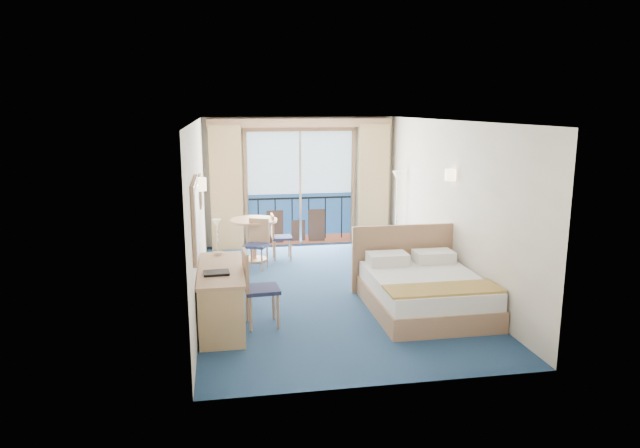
{
  "coord_description": "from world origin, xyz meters",
  "views": [
    {
      "loc": [
        -1.64,
        -8.65,
        2.92
      ],
      "look_at": [
        -0.1,
        0.2,
        1.06
      ],
      "focal_mm": 32.0,
      "sensor_mm": 36.0,
      "label": 1
    }
  ],
  "objects_px": {
    "table_chair_a": "(278,234)",
    "table_chair_b": "(258,240)",
    "desk": "(222,305)",
    "armchair": "(398,245)",
    "desk_chair": "(255,284)",
    "floor_lamp": "(397,191)",
    "round_table": "(254,229)",
    "nightstand": "(425,262)",
    "bed": "(424,290)"
  },
  "relations": [
    {
      "from": "desk",
      "to": "table_chair_a",
      "type": "bearing_deg",
      "value": 73.77
    },
    {
      "from": "nightstand",
      "to": "floor_lamp",
      "type": "relative_size",
      "value": 0.36
    },
    {
      "from": "floor_lamp",
      "to": "round_table",
      "type": "distance_m",
      "value": 2.95
    },
    {
      "from": "round_table",
      "to": "floor_lamp",
      "type": "bearing_deg",
      "value": 3.19
    },
    {
      "from": "table_chair_b",
      "to": "desk",
      "type": "bearing_deg",
      "value": -78.5
    },
    {
      "from": "table_chair_a",
      "to": "armchair",
      "type": "bearing_deg",
      "value": -104.6
    },
    {
      "from": "floor_lamp",
      "to": "desk_chair",
      "type": "bearing_deg",
      "value": -130.99
    },
    {
      "from": "nightstand",
      "to": "armchair",
      "type": "height_order",
      "value": "armchair"
    },
    {
      "from": "round_table",
      "to": "table_chair_a",
      "type": "distance_m",
      "value": 0.47
    },
    {
      "from": "floor_lamp",
      "to": "table_chair_b",
      "type": "bearing_deg",
      "value": -166.87
    },
    {
      "from": "nightstand",
      "to": "floor_lamp",
      "type": "bearing_deg",
      "value": 88.25
    },
    {
      "from": "floor_lamp",
      "to": "desk",
      "type": "height_order",
      "value": "floor_lamp"
    },
    {
      "from": "nightstand",
      "to": "table_chair_b",
      "type": "height_order",
      "value": "table_chair_b"
    },
    {
      "from": "nightstand",
      "to": "round_table",
      "type": "distance_m",
      "value": 3.31
    },
    {
      "from": "round_table",
      "to": "table_chair_a",
      "type": "height_order",
      "value": "table_chair_a"
    },
    {
      "from": "desk_chair",
      "to": "round_table",
      "type": "relative_size",
      "value": 1.18
    },
    {
      "from": "nightstand",
      "to": "desk_chair",
      "type": "bearing_deg",
      "value": -151.16
    },
    {
      "from": "floor_lamp",
      "to": "table_chair_b",
      "type": "relative_size",
      "value": 1.84
    },
    {
      "from": "bed",
      "to": "desk",
      "type": "height_order",
      "value": "bed"
    },
    {
      "from": "armchair",
      "to": "desk",
      "type": "bearing_deg",
      "value": 9.12
    },
    {
      "from": "bed",
      "to": "desk",
      "type": "relative_size",
      "value": 1.18
    },
    {
      "from": "desk",
      "to": "round_table",
      "type": "bearing_deg",
      "value": 80.41
    },
    {
      "from": "nightstand",
      "to": "armchair",
      "type": "xyz_separation_m",
      "value": [
        -0.13,
        1.14,
        0.03
      ]
    },
    {
      "from": "table_chair_b",
      "to": "desk_chair",
      "type": "bearing_deg",
      "value": -71.21
    },
    {
      "from": "armchair",
      "to": "desk_chair",
      "type": "bearing_deg",
      "value": 9.71
    },
    {
      "from": "bed",
      "to": "round_table",
      "type": "distance_m",
      "value": 3.91
    },
    {
      "from": "nightstand",
      "to": "armchair",
      "type": "distance_m",
      "value": 1.15
    },
    {
      "from": "nightstand",
      "to": "desk_chair",
      "type": "height_order",
      "value": "desk_chair"
    },
    {
      "from": "floor_lamp",
      "to": "desk",
      "type": "distance_m",
      "value": 5.3
    },
    {
      "from": "desk",
      "to": "table_chair_b",
      "type": "distance_m",
      "value": 3.3
    },
    {
      "from": "table_chair_a",
      "to": "table_chair_b",
      "type": "height_order",
      "value": "table_chair_b"
    },
    {
      "from": "nightstand",
      "to": "desk",
      "type": "distance_m",
      "value": 4.0
    },
    {
      "from": "armchair",
      "to": "table_chair_a",
      "type": "distance_m",
      "value": 2.31
    },
    {
      "from": "nightstand",
      "to": "floor_lamp",
      "type": "height_order",
      "value": "floor_lamp"
    },
    {
      "from": "nightstand",
      "to": "armchair",
      "type": "relative_size",
      "value": 0.82
    },
    {
      "from": "armchair",
      "to": "floor_lamp",
      "type": "height_order",
      "value": "floor_lamp"
    },
    {
      "from": "nightstand",
      "to": "desk",
      "type": "relative_size",
      "value": 0.34
    },
    {
      "from": "desk_chair",
      "to": "round_table",
      "type": "bearing_deg",
      "value": -7.08
    },
    {
      "from": "table_chair_a",
      "to": "table_chair_b",
      "type": "distance_m",
      "value": 0.67
    },
    {
      "from": "desk",
      "to": "desk_chair",
      "type": "xyz_separation_m",
      "value": [
        0.45,
        0.37,
        0.15
      ]
    },
    {
      "from": "desk_chair",
      "to": "table_chair_b",
      "type": "xyz_separation_m",
      "value": [
        0.22,
        2.86,
        -0.09
      ]
    },
    {
      "from": "armchair",
      "to": "floor_lamp",
      "type": "relative_size",
      "value": 0.43
    },
    {
      "from": "bed",
      "to": "floor_lamp",
      "type": "height_order",
      "value": "floor_lamp"
    },
    {
      "from": "floor_lamp",
      "to": "table_chair_a",
      "type": "height_order",
      "value": "floor_lamp"
    },
    {
      "from": "nightstand",
      "to": "desk_chair",
      "type": "xyz_separation_m",
      "value": [
        -3.0,
        -1.65,
        0.3
      ]
    },
    {
      "from": "bed",
      "to": "nightstand",
      "type": "height_order",
      "value": "bed"
    },
    {
      "from": "round_table",
      "to": "armchair",
      "type": "bearing_deg",
      "value": -11.89
    },
    {
      "from": "bed",
      "to": "round_table",
      "type": "xyz_separation_m",
      "value": [
        -2.26,
        3.17,
        0.31
      ]
    },
    {
      "from": "nightstand",
      "to": "table_chair_a",
      "type": "relative_size",
      "value": 0.67
    },
    {
      "from": "armchair",
      "to": "desk",
      "type": "distance_m",
      "value": 4.59
    }
  ]
}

